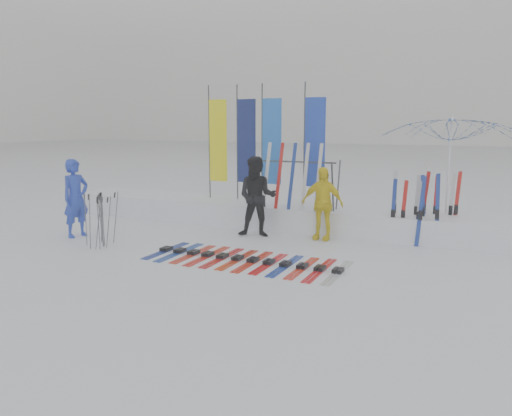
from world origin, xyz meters
The scene contains 11 objects.
ground centered at (0.00, 0.00, 0.00)m, with size 120.00×120.00×0.00m, color white.
snow_bank centered at (0.00, 4.60, 0.30)m, with size 14.00×1.60×0.60m, color white.
person_blue centered at (-4.49, 1.31, 0.95)m, with size 0.69×0.45×1.90m, color #203CBC.
person_black centered at (-0.51, 3.19, 0.98)m, with size 0.95×0.74×1.96m, color black.
person_yellow centered at (1.02, 3.55, 0.87)m, with size 1.02×0.42×1.74m, color yellow.
tent_canopy centered at (3.70, 4.93, 1.51)m, with size 3.29×3.35×3.02m, color white.
ski_row centered at (0.22, 1.05, 0.03)m, with size 4.00×1.69×0.07m.
pole_cluster centered at (-3.25, 0.77, 0.60)m, with size 0.68×0.87×1.25m.
feather_flags centered at (-1.17, 4.83, 2.24)m, with size 3.49×0.17×3.20m.
ski_rack centered at (0.15, 4.20, 1.38)m, with size 2.04×0.80×1.23m.
upright_skis centered at (3.22, 4.32, 0.78)m, with size 1.44×1.02×1.65m.
Camera 1 is at (4.52, -7.67, 2.74)m, focal length 35.00 mm.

